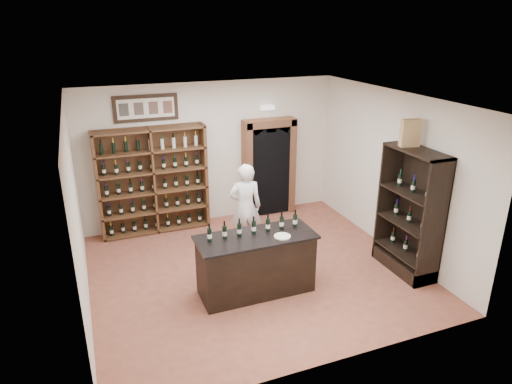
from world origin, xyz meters
TOP-DOWN VIEW (x-y plane):
  - floor at (0.00, 0.00)m, footprint 5.50×5.50m
  - ceiling at (0.00, 0.00)m, footprint 5.50×5.50m
  - wall_back at (0.00, 2.50)m, footprint 5.50×0.04m
  - wall_left at (-2.75, 0.00)m, footprint 0.04×5.00m
  - wall_right at (2.75, 0.00)m, footprint 0.04×5.00m
  - wine_shelf at (-1.30, 2.33)m, footprint 2.20×0.38m
  - framed_picture at (-1.30, 2.47)m, footprint 1.25×0.04m
  - arched_doorway at (1.25, 2.33)m, footprint 1.17×0.35m
  - emergency_light at (1.25, 2.42)m, footprint 0.30×0.10m
  - tasting_counter at (-0.20, -0.60)m, footprint 1.88×0.78m
  - counter_bottle_0 at (-0.92, -0.51)m, footprint 0.07×0.07m
  - counter_bottle_1 at (-0.68, -0.51)m, footprint 0.07×0.07m
  - counter_bottle_2 at (-0.44, -0.51)m, footprint 0.07×0.07m
  - counter_bottle_3 at (-0.20, -0.51)m, footprint 0.07×0.07m
  - counter_bottle_4 at (0.04, -0.51)m, footprint 0.07×0.07m
  - counter_bottle_5 at (0.28, -0.51)m, footprint 0.07×0.07m
  - counter_bottle_6 at (0.52, -0.51)m, footprint 0.07×0.07m
  - side_cabinet at (2.52, -0.90)m, footprint 0.48×1.20m
  - shopkeeper at (0.17, 0.89)m, footprint 0.68×0.51m
  - plate at (0.17, -0.78)m, footprint 0.26×0.26m
  - wine_crate at (2.48, -0.68)m, footprint 0.34×0.20m

SIDE VIEW (x-z plane):
  - floor at x=0.00m, z-range 0.00..0.00m
  - tasting_counter at x=-0.20m, z-range -0.01..0.99m
  - side_cabinet at x=2.52m, z-range -0.35..1.85m
  - shopkeeper at x=0.17m, z-range 0.00..1.71m
  - plate at x=0.17m, z-range 1.00..1.02m
  - wine_shelf at x=-1.30m, z-range 0.00..2.20m
  - counter_bottle_0 at x=-0.92m, z-range 0.96..1.26m
  - counter_bottle_1 at x=-0.68m, z-range 0.96..1.26m
  - counter_bottle_2 at x=-0.44m, z-range 0.96..1.26m
  - counter_bottle_3 at x=-0.20m, z-range 0.96..1.26m
  - counter_bottle_4 at x=0.04m, z-range 0.96..1.26m
  - counter_bottle_5 at x=0.28m, z-range 0.96..1.26m
  - counter_bottle_6 at x=0.52m, z-range 0.96..1.26m
  - arched_doorway at x=1.25m, z-range 0.05..2.22m
  - wall_back at x=0.00m, z-range 0.00..3.00m
  - wall_left at x=-2.75m, z-range 0.00..3.00m
  - wall_right at x=2.75m, z-range 0.00..3.00m
  - emergency_light at x=1.25m, z-range 2.35..2.45m
  - wine_crate at x=2.48m, z-range 2.20..2.65m
  - framed_picture at x=-1.30m, z-range 2.29..2.81m
  - ceiling at x=0.00m, z-range 3.00..3.00m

